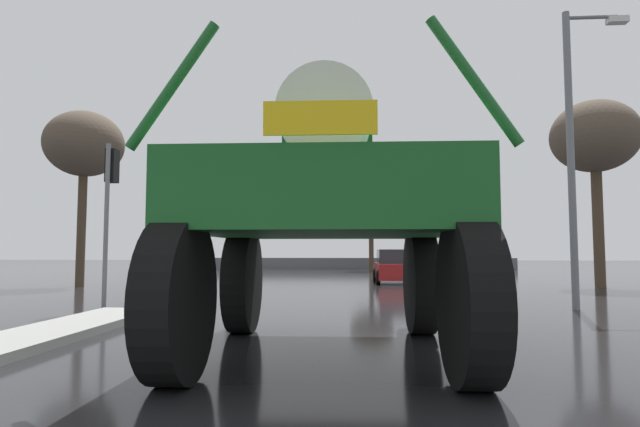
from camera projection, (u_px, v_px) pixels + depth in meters
ground_plane at (319, 290)px, 19.24m from camera, size 120.00×120.00×0.00m
oversize_sprayer at (327, 213)px, 7.44m from camera, size 4.35×5.52×4.03m
sedan_ahead at (395, 267)px, 23.76m from camera, size 1.93×4.12×1.52m
traffic_signal_near_left at (110, 189)px, 12.76m from camera, size 0.24×0.54×4.10m
traffic_signal_near_right at (480, 211)px, 12.11m from camera, size 0.24×0.54×3.30m
traffic_signal_far_left at (230, 223)px, 29.23m from camera, size 0.24×0.55×4.17m
traffic_signal_far_right at (235, 227)px, 29.20m from camera, size 0.24×0.55×3.87m
streetlight_near_right at (575, 142)px, 13.03m from camera, size 1.62×0.24×7.62m
bare_tree_left at (84, 146)px, 21.34m from camera, size 3.19×3.19×7.26m
bare_tree_right at (595, 138)px, 20.94m from camera, size 3.45×3.45×7.60m
bare_tree_far_center at (371, 213)px, 36.93m from camera, size 3.14×3.14×5.51m
roadside_barrier at (338, 264)px, 40.08m from camera, size 27.39×0.24×0.90m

